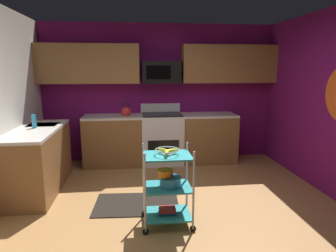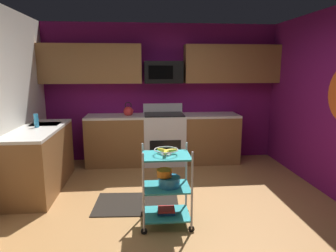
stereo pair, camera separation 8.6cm
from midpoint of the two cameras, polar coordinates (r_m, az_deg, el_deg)
floor at (r=3.85m, az=2.23°, el=-16.83°), size 4.40×4.80×0.04m
wall_back at (r=5.84m, az=-0.79°, el=6.33°), size 4.52×0.06×2.60m
counter_run at (r=5.24m, az=-7.78°, el=-3.59°), size 3.62×2.20×0.92m
oven_range at (r=5.65m, az=-0.34°, el=-2.28°), size 0.76×0.65×1.10m
upper_cabinets at (r=5.62m, az=-0.68°, el=11.76°), size 4.40×0.33×0.70m
microwave at (r=5.60m, az=-0.45°, el=10.23°), size 0.70×0.39×0.40m
rolling_cart at (r=3.45m, az=0.40°, el=-11.54°), size 0.59×0.43×0.91m
fruit_bowl at (r=3.31m, az=0.41°, el=-4.76°), size 0.27×0.27×0.07m
mixing_bowl_large at (r=3.43m, az=0.95°, el=-10.50°), size 0.25×0.25×0.11m
mixing_bowl_small at (r=3.40m, az=0.03°, el=-8.91°), size 0.18×0.18×0.08m
book_stack at (r=3.57m, az=0.39°, el=-15.88°), size 0.21×0.17×0.06m
kettle at (r=5.53m, az=-7.13°, el=2.82°), size 0.21×0.18×0.26m
dish_soap_bottle at (r=4.75m, az=-23.37°, el=0.94°), size 0.06×0.06×0.20m
floor_rug at (r=4.11m, az=-5.37°, el=-14.56°), size 1.14×0.76×0.01m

